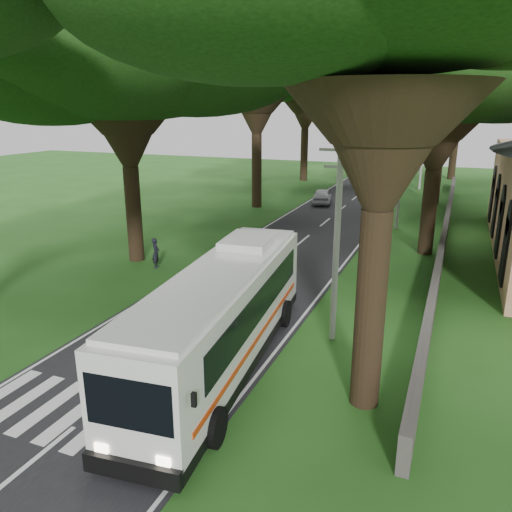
% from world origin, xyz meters
% --- Properties ---
extents(ground, '(140.00, 140.00, 0.00)m').
position_xyz_m(ground, '(0.00, 0.00, 0.00)').
color(ground, '#1E4A15').
rests_on(ground, ground).
extents(road, '(8.00, 120.00, 0.04)m').
position_xyz_m(road, '(0.00, 25.00, 0.01)').
color(road, black).
rests_on(road, ground).
extents(crosswalk, '(8.00, 3.00, 0.01)m').
position_xyz_m(crosswalk, '(0.00, -2.00, 0.00)').
color(crosswalk, silver).
rests_on(crosswalk, ground).
extents(property_wall, '(0.35, 50.00, 1.20)m').
position_xyz_m(property_wall, '(9.00, 24.00, 0.60)').
color(property_wall, '#383533').
rests_on(property_wall, ground).
extents(pole_near, '(1.60, 0.24, 8.00)m').
position_xyz_m(pole_near, '(5.50, 6.00, 4.18)').
color(pole_near, gray).
rests_on(pole_near, ground).
extents(pole_mid, '(1.60, 0.24, 8.00)m').
position_xyz_m(pole_mid, '(5.50, 26.00, 4.18)').
color(pole_mid, gray).
rests_on(pole_mid, ground).
extents(pole_far, '(1.60, 0.24, 8.00)m').
position_xyz_m(pole_far, '(5.50, 46.00, 4.18)').
color(pole_far, gray).
rests_on(pole_far, ground).
extents(tree_l_mida, '(15.88, 15.88, 14.72)m').
position_xyz_m(tree_l_mida, '(-8.00, 12.00, 11.27)').
color(tree_l_mida, black).
rests_on(tree_l_mida, ground).
extents(tree_l_midb, '(14.21, 14.21, 16.45)m').
position_xyz_m(tree_l_midb, '(-7.50, 30.00, 13.27)').
color(tree_l_midb, black).
rests_on(tree_l_midb, ground).
extents(tree_l_far, '(16.03, 16.03, 16.19)m').
position_xyz_m(tree_l_far, '(-8.50, 48.00, 12.69)').
color(tree_l_far, black).
rests_on(tree_l_far, ground).
extents(tree_r_mida, '(13.18, 13.18, 13.34)m').
position_xyz_m(tree_r_mida, '(8.00, 20.00, 10.40)').
color(tree_r_mida, black).
rests_on(tree_r_mida, ground).
extents(tree_r_midb, '(12.71, 12.71, 14.27)m').
position_xyz_m(tree_r_midb, '(7.50, 38.00, 11.38)').
color(tree_r_midb, black).
rests_on(tree_r_midb, ground).
extents(tree_r_far, '(16.02, 16.02, 16.30)m').
position_xyz_m(tree_r_far, '(8.50, 56.00, 12.80)').
color(tree_r_far, black).
rests_on(tree_r_far, ground).
extents(coach_bus, '(3.82, 12.63, 3.67)m').
position_xyz_m(coach_bus, '(2.43, 2.42, 1.97)').
color(coach_bus, white).
rests_on(coach_bus, ground).
extents(distant_car_a, '(2.46, 4.45, 1.43)m').
position_xyz_m(distant_car_a, '(-2.28, 33.61, 0.75)').
color(distant_car_a, '#B4B3B9').
rests_on(distant_car_a, road).
extents(distant_car_b, '(2.47, 4.43, 1.38)m').
position_xyz_m(distant_car_b, '(-1.65, 53.02, 0.72)').
color(distant_car_b, navy).
rests_on(distant_car_b, road).
extents(distant_car_c, '(2.20, 5.07, 1.45)m').
position_xyz_m(distant_car_c, '(1.65, 58.18, 0.76)').
color(distant_car_c, maroon).
rests_on(distant_car_c, road).
extents(pedestrian, '(0.60, 0.74, 1.75)m').
position_xyz_m(pedestrian, '(-6.03, 11.12, 0.87)').
color(pedestrian, black).
rests_on(pedestrian, ground).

